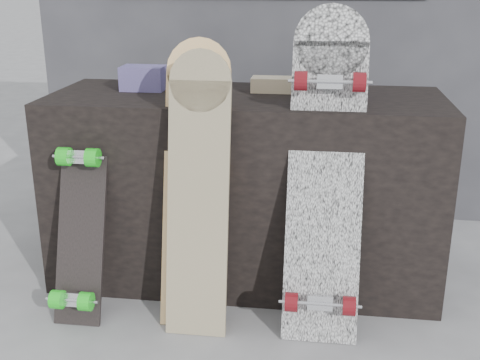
# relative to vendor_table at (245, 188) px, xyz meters

# --- Properties ---
(ground) EXTENTS (60.00, 60.00, 0.00)m
(ground) POSITION_rel_vendor_table_xyz_m (0.00, -0.50, -0.40)
(ground) COLOR slate
(ground) RESTS_ON ground
(vendor_table) EXTENTS (1.60, 0.60, 0.80)m
(vendor_table) POSITION_rel_vendor_table_xyz_m (0.00, 0.00, 0.00)
(vendor_table) COLOR black
(vendor_table) RESTS_ON ground
(booth) EXTENTS (2.40, 0.22, 2.20)m
(booth) POSITION_rel_vendor_table_xyz_m (0.00, 0.85, 0.70)
(booth) COLOR #333338
(booth) RESTS_ON ground
(merch_box_purple) EXTENTS (0.18, 0.12, 0.10)m
(merch_box_purple) POSITION_rel_vendor_table_xyz_m (-0.44, 0.06, 0.45)
(merch_box_purple) COLOR #3E366E
(merch_box_purple) RESTS_ON vendor_table
(merch_box_small) EXTENTS (0.14, 0.14, 0.12)m
(merch_box_small) POSITION_rel_vendor_table_xyz_m (0.37, 0.07, 0.46)
(merch_box_small) COLOR #3E366E
(merch_box_small) RESTS_ON vendor_table
(merch_box_flat) EXTENTS (0.22, 0.10, 0.06)m
(merch_box_flat) POSITION_rel_vendor_table_xyz_m (0.12, 0.09, 0.43)
(merch_box_flat) COLOR #D1B78C
(merch_box_flat) RESTS_ON vendor_table
(longboard_geisha) EXTENTS (0.24, 0.29, 1.05)m
(longboard_geisha) POSITION_rel_vendor_table_xyz_m (-0.15, -0.32, 0.15)
(longboard_geisha) COLOR beige
(longboard_geisha) RESTS_ON ground
(longboard_celtic) EXTENTS (0.22, 0.23, 1.02)m
(longboard_celtic) POSITION_rel_vendor_table_xyz_m (-0.12, -0.40, 0.14)
(longboard_celtic) COLOR beige
(longboard_celtic) RESTS_ON ground
(longboard_cascadia) EXTENTS (0.27, 0.42, 1.17)m
(longboard_cascadia) POSITION_rel_vendor_table_xyz_m (0.33, -0.32, 0.21)
(longboard_cascadia) COLOR white
(longboard_cascadia) RESTS_ON ground
(skateboard_dark) EXTENTS (0.18, 0.34, 0.79)m
(skateboard_dark) POSITION_rel_vendor_table_xyz_m (-0.58, -0.39, 0.00)
(skateboard_dark) COLOR black
(skateboard_dark) RESTS_ON ground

